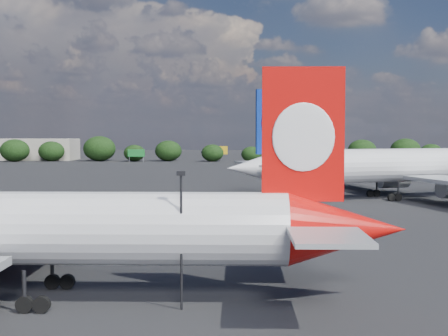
{
  "coord_description": "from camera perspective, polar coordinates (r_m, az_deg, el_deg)",
  "views": [
    {
      "loc": [
        16.94,
        -45.13,
        11.53
      ],
      "look_at": [
        16.0,
        12.0,
        8.0
      ],
      "focal_mm": 50.0,
      "sensor_mm": 36.0,
      "label": 1
    }
  ],
  "objects": [
    {
      "name": "apron_lamp_post",
      "position": [
        39.89,
        -3.93,
        -5.78
      ],
      "size": [
        0.55,
        0.3,
        8.9
      ],
      "color": "black",
      "rests_on": "ground"
    },
    {
      "name": "ground",
      "position": [
        107.1,
        -8.17,
        -2.68
      ],
      "size": [
        500.0,
        500.0,
        0.0
      ],
      "primitive_type": "plane",
      "color": "black",
      "rests_on": "ground"
    },
    {
      "name": "horizon_treeline",
      "position": [
        225.56,
        -2.81,
        1.6
      ],
      "size": [
        202.1,
        15.16,
        9.16
      ],
      "color": "black",
      "rests_on": "ground"
    },
    {
      "name": "highway_sign",
      "position": [
        224.03,
        -8.03,
        1.35
      ],
      "size": [
        6.0,
        0.3,
        4.5
      ],
      "color": "#156D28",
      "rests_on": "ground"
    },
    {
      "name": "qantas_airliner",
      "position": [
        43.96,
        -16.98,
        -5.47
      ],
      "size": [
        47.73,
        45.28,
        15.64
      ],
      "color": "silver",
      "rests_on": "ground"
    },
    {
      "name": "billboard_yellow",
      "position": [
        227.31,
        -0.3,
        1.6
      ],
      "size": [
        5.0,
        0.3,
        5.5
      ],
      "color": "gold",
      "rests_on": "ground"
    },
    {
      "name": "china_southern_airliner",
      "position": [
        107.22,
        14.87,
        0.14
      ],
      "size": [
        53.32,
        51.16,
        17.75
      ],
      "color": "silver",
      "rests_on": "ground"
    },
    {
      "name": "terminal_building",
      "position": [
        251.0,
        -18.12,
        1.64
      ],
      "size": [
        42.0,
        16.0,
        8.0
      ],
      "color": "#9C9487",
      "rests_on": "ground"
    }
  ]
}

